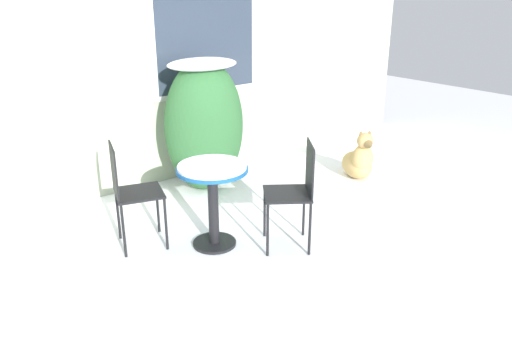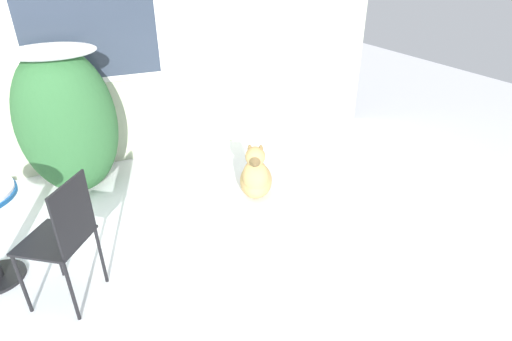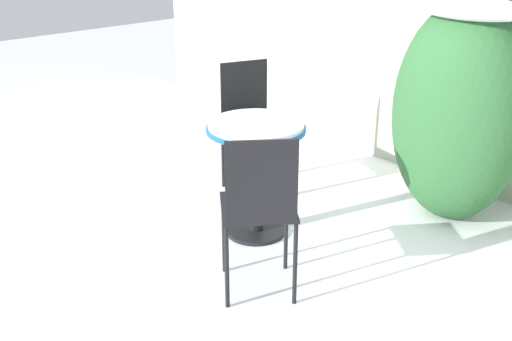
% 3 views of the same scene
% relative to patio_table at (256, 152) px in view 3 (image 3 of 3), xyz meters
% --- Properties ---
extents(ground_plane, '(16.00, 16.00, 0.00)m').
position_rel_patio_table_xyz_m(ground_plane, '(0.58, -0.48, -0.58)').
color(ground_plane, white).
extents(shrub_left, '(0.93, 0.72, 1.49)m').
position_rel_patio_table_xyz_m(shrub_left, '(0.68, 1.17, 0.21)').
color(shrub_left, '#2D6033').
rests_on(shrub_left, ground_plane).
extents(patio_table, '(0.63, 0.63, 0.77)m').
position_rel_patio_table_xyz_m(patio_table, '(0.00, 0.00, 0.00)').
color(patio_table, black).
rests_on(patio_table, ground_plane).
extents(patio_chair_near_table, '(0.50, 0.50, 0.97)m').
position_rel_patio_table_xyz_m(patio_chair_near_table, '(-0.57, 0.44, -0.03)').
color(patio_chair_near_table, black).
rests_on(patio_chair_near_table, ground_plane).
extents(patio_chair_far_side, '(0.56, 0.56, 0.97)m').
position_rel_patio_table_xyz_m(patio_chair_far_side, '(0.56, -0.46, -0.03)').
color(patio_chair_far_side, black).
rests_on(patio_chair_far_side, ground_plane).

